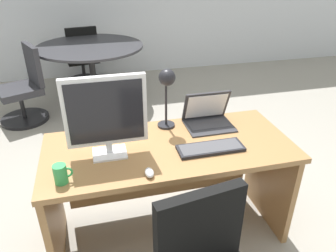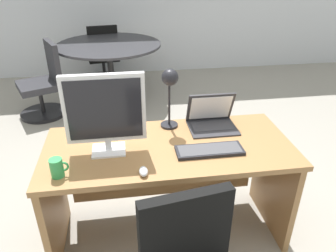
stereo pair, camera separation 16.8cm
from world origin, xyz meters
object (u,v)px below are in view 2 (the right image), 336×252
(coffee_mug, at_px, (57,168))
(meeting_chair_far, at_px, (44,87))
(meeting_table, at_px, (110,58))
(desk, at_px, (168,170))
(desk_lamp, at_px, (170,86))
(mouse, at_px, (144,171))
(monitor, at_px, (105,111))
(meeting_chair_near, at_px, (104,59))
(keyboard, at_px, (209,150))
(laptop, at_px, (211,116))

(coffee_mug, bearing_deg, meeting_chair_far, 103.62)
(coffee_mug, relative_size, meeting_table, 0.08)
(desk, xyz_separation_m, meeting_chair_far, (-1.22, 2.14, -0.16))
(desk_lamp, distance_m, meeting_chair_far, 2.43)
(mouse, bearing_deg, meeting_chair_far, 112.91)
(desk_lamp, bearing_deg, coffee_mug, -146.11)
(monitor, xyz_separation_m, desk_lamp, (0.41, 0.24, 0.04))
(monitor, xyz_separation_m, meeting_table, (-0.04, 2.56, -0.42))
(desk, relative_size, meeting_chair_near, 1.76)
(monitor, distance_m, mouse, 0.41)
(desk, distance_m, monitor, 0.62)
(keyboard, relative_size, coffee_mug, 3.81)
(keyboard, bearing_deg, desk_lamp, 119.41)
(monitor, xyz_separation_m, keyboard, (0.61, -0.10, -0.26))
(desk, relative_size, coffee_mug, 14.47)
(monitor, xyz_separation_m, meeting_chair_far, (-0.85, 2.20, -0.66))
(coffee_mug, bearing_deg, desk, 23.09)
(laptop, distance_m, meeting_chair_near, 3.24)
(meeting_table, relative_size, meeting_chair_near, 1.53)
(coffee_mug, xyz_separation_m, meeting_chair_near, (0.10, 3.53, -0.45))
(desk_lamp, height_order, meeting_table, desk_lamp)
(desk, height_order, desk_lamp, desk_lamp)
(meeting_chair_near, bearing_deg, laptop, -74.34)
(meeting_table, bearing_deg, laptop, -72.30)
(laptop, height_order, mouse, laptop)
(monitor, distance_m, keyboard, 0.67)
(keyboard, bearing_deg, mouse, -157.99)
(monitor, bearing_deg, desk, 9.12)
(laptop, bearing_deg, meeting_chair_far, 128.33)
(mouse, xyz_separation_m, meeting_table, (-0.23, 2.82, -0.17))
(desk, relative_size, meeting_chair_far, 1.74)
(desk_lamp, bearing_deg, laptop, -1.65)
(coffee_mug, bearing_deg, meeting_chair_near, 88.32)
(desk, bearing_deg, keyboard, -33.87)
(mouse, xyz_separation_m, meeting_chair_far, (-1.04, 2.47, -0.41))
(desk, distance_m, meeting_chair_near, 3.31)
(desk, height_order, laptop, laptop)
(monitor, distance_m, meeting_chair_far, 2.45)
(laptop, xyz_separation_m, desk_lamp, (-0.29, 0.01, 0.24))
(mouse, relative_size, desk_lamp, 0.20)
(meeting_chair_far, bearing_deg, mouse, -67.09)
(meeting_chair_far, bearing_deg, laptop, -51.67)
(meeting_chair_far, bearing_deg, meeting_table, 23.59)
(desk, distance_m, mouse, 0.44)
(keyboard, xyz_separation_m, desk_lamp, (-0.19, 0.34, 0.30))
(desk_lamp, xyz_separation_m, meeting_chair_near, (-0.58, 3.08, -0.70))
(coffee_mug, relative_size, meeting_chair_far, 0.12)
(keyboard, distance_m, meeting_chair_near, 3.53)
(meeting_table, bearing_deg, meeting_chair_far, -156.41)
(mouse, height_order, meeting_chair_near, meeting_chair_near)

